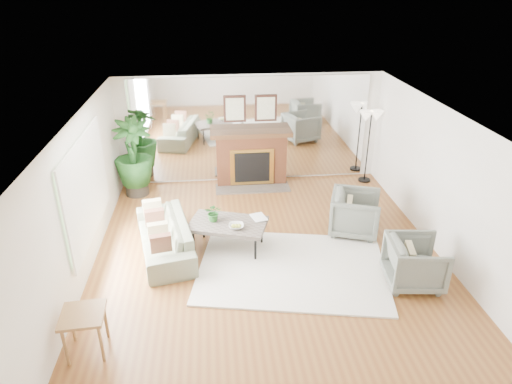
{
  "coord_description": "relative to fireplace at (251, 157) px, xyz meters",
  "views": [
    {
      "loc": [
        -0.9,
        -6.53,
        4.49
      ],
      "look_at": [
        -0.16,
        0.6,
        1.04
      ],
      "focal_mm": 32.0,
      "sensor_mm": 36.0,
      "label": 1
    }
  ],
  "objects": [
    {
      "name": "ground",
      "position": [
        0.0,
        -3.26,
        -0.66
      ],
      "size": [
        7.0,
        7.0,
        0.0
      ],
      "primitive_type": "plane",
      "color": "brown",
      "rests_on": "ground"
    },
    {
      "name": "wall_left",
      "position": [
        -2.99,
        -3.26,
        0.59
      ],
      "size": [
        0.02,
        7.0,
        2.5
      ],
      "primitive_type": "cube",
      "color": "white",
      "rests_on": "ground"
    },
    {
      "name": "wall_right",
      "position": [
        2.99,
        -3.26,
        0.59
      ],
      "size": [
        0.02,
        7.0,
        2.5
      ],
      "primitive_type": "cube",
      "color": "white",
      "rests_on": "ground"
    },
    {
      "name": "wall_back",
      "position": [
        0.0,
        0.23,
        0.59
      ],
      "size": [
        6.0,
        0.02,
        2.5
      ],
      "primitive_type": "cube",
      "color": "white",
      "rests_on": "ground"
    },
    {
      "name": "mirror_panel",
      "position": [
        0.0,
        0.21,
        0.59
      ],
      "size": [
        5.4,
        0.04,
        2.4
      ],
      "primitive_type": "cube",
      "color": "silver",
      "rests_on": "wall_back"
    },
    {
      "name": "window_panel",
      "position": [
        -2.96,
        -2.86,
        0.69
      ],
      "size": [
        0.04,
        2.4,
        1.5
      ],
      "primitive_type": "cube",
      "color": "#B2E09E",
      "rests_on": "wall_left"
    },
    {
      "name": "fireplace",
      "position": [
        0.0,
        0.0,
        0.0
      ],
      "size": [
        1.85,
        0.83,
        2.05
      ],
      "color": "brown",
      "rests_on": "ground"
    },
    {
      "name": "area_rug",
      "position": [
        0.35,
        -3.55,
        -0.64
      ],
      "size": [
        3.46,
        2.76,
        0.03
      ],
      "primitive_type": "cube",
      "rotation": [
        0.0,
        0.0,
        -0.19
      ],
      "color": "white",
      "rests_on": "ground"
    },
    {
      "name": "coffee_table",
      "position": [
        -0.68,
        -2.8,
        -0.17
      ],
      "size": [
        1.5,
        1.14,
        0.53
      ],
      "rotation": [
        0.0,
        0.0,
        -0.31
      ],
      "color": "#564E44",
      "rests_on": "ground"
    },
    {
      "name": "sofa",
      "position": [
        -1.8,
        -2.75,
        -0.36
      ],
      "size": [
        1.21,
        2.18,
        0.6
      ],
      "primitive_type": "imported",
      "rotation": [
        0.0,
        0.0,
        -1.37
      ],
      "color": "slate",
      "rests_on": "ground"
    },
    {
      "name": "armchair_back",
      "position": [
        1.73,
        -2.47,
        -0.25
      ],
      "size": [
        1.14,
        1.12,
        0.82
      ],
      "primitive_type": "imported",
      "rotation": [
        0.0,
        0.0,
        1.23
      ],
      "color": "slate",
      "rests_on": "ground"
    },
    {
      "name": "armchair_front",
      "position": [
        2.2,
        -4.12,
        -0.27
      ],
      "size": [
        0.95,
        0.92,
        0.78
      ],
      "primitive_type": "imported",
      "rotation": [
        0.0,
        0.0,
        1.46
      ],
      "color": "slate",
      "rests_on": "ground"
    },
    {
      "name": "side_table",
      "position": [
        -2.62,
        -5.08,
        -0.14
      ],
      "size": [
        0.57,
        0.57,
        0.62
      ],
      "rotation": [
        0.0,
        0.0,
        0.06
      ],
      "color": "olive",
      "rests_on": "ground"
    },
    {
      "name": "potted_ficus",
      "position": [
        -2.6,
        -0.34,
        0.27
      ],
      "size": [
        1.05,
        1.05,
        1.73
      ],
      "color": "black",
      "rests_on": "ground"
    },
    {
      "name": "floor_lamp",
      "position": [
        2.7,
        -0.16,
        0.8
      ],
      "size": [
        0.56,
        0.31,
        1.71
      ],
      "color": "black",
      "rests_on": "ground"
    },
    {
      "name": "tabletop_plant",
      "position": [
        -0.92,
        -2.71,
        0.04
      ],
      "size": [
        0.33,
        0.3,
        0.33
      ],
      "primitive_type": "imported",
      "rotation": [
        0.0,
        0.0,
        -0.15
      ],
      "color": "#265A21",
      "rests_on": "coffee_table"
    },
    {
      "name": "fruit_bowl",
      "position": [
        -0.54,
        -3.0,
        -0.1
      ],
      "size": [
        0.26,
        0.26,
        0.06
      ],
      "primitive_type": "imported",
      "rotation": [
        0.0,
        0.0,
        -0.02
      ],
      "color": "olive",
      "rests_on": "coffee_table"
    },
    {
      "name": "book",
      "position": [
        -0.23,
        -2.73,
        -0.12
      ],
      "size": [
        0.32,
        0.37,
        0.02
      ],
      "primitive_type": "imported",
      "rotation": [
        0.0,
        0.0,
        0.28
      ],
      "color": "olive",
      "rests_on": "coffee_table"
    }
  ]
}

